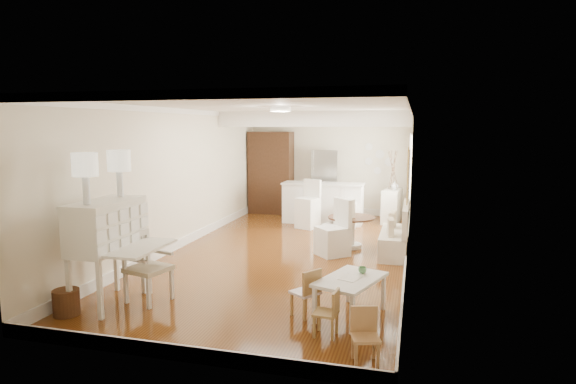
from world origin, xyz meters
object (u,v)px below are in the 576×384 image
at_px(breakfast_counter, 323,203).
at_px(fridge, 337,184).
at_px(secretary_bureau, 107,253).
at_px(kids_chair_c, 366,337).
at_px(wicker_basket, 66,302).
at_px(kids_chair_b, 305,292).
at_px(kids_table, 350,297).
at_px(slip_chair_far, 337,224).
at_px(bar_stool_left, 308,204).
at_px(kids_chair_a, 326,312).
at_px(gustavian_armchair, 148,267).
at_px(pantry_cabinet, 271,173).
at_px(dining_table, 351,232).
at_px(bar_stool_right, 348,208).
at_px(slip_chair_near, 333,228).
at_px(sideboard, 392,206).

xyz_separation_m(breakfast_counter, fridge, (0.20, 1.05, 0.39)).
height_order(secretary_bureau, kids_chair_c, secretary_bureau).
bearing_deg(wicker_basket, kids_chair_b, 14.34).
height_order(kids_table, slip_chair_far, slip_chair_far).
height_order(breakfast_counter, bar_stool_left, bar_stool_left).
bearing_deg(kids_chair_a, fridge, -167.15).
xyz_separation_m(gustavian_armchair, kids_table, (2.81, 0.17, -0.23)).
bearing_deg(pantry_cabinet, dining_table, -51.56).
relative_size(kids_table, slip_chair_far, 1.02).
relative_size(secretary_bureau, fridge, 0.81).
distance_m(kids_chair_b, bar_stool_right, 5.63).
xyz_separation_m(secretary_bureau, slip_chair_near, (2.56, 3.32, -0.19)).
relative_size(kids_chair_b, bar_stool_right, 0.66).
height_order(slip_chair_near, bar_stool_right, slip_chair_near).
distance_m(kids_chair_a, bar_stool_left, 6.11).
height_order(bar_stool_right, sideboard, bar_stool_right).
xyz_separation_m(kids_chair_c, pantry_cabinet, (-3.51, 8.22, 0.86)).
xyz_separation_m(gustavian_armchair, fridge, (1.52, 7.15, 0.41)).
bearing_deg(gustavian_armchair, secretary_bureau, 131.73).
bearing_deg(slip_chair_far, fridge, -143.74).
distance_m(gustavian_armchair, kids_chair_c, 3.30).
relative_size(slip_chair_far, fridge, 0.56).
relative_size(gustavian_armchair, kids_chair_c, 1.67).
bearing_deg(slip_chair_far, bar_stool_right, -150.71).
distance_m(kids_chair_b, slip_chair_far, 3.52).
relative_size(breakfast_counter, sideboard, 2.28).
xyz_separation_m(wicker_basket, fridge, (2.31, 7.87, 0.73)).
xyz_separation_m(kids_table, breakfast_counter, (-1.49, 5.93, 0.26)).
height_order(dining_table, bar_stool_right, bar_stool_right).
relative_size(kids_chair_b, slip_chair_far, 0.64).
relative_size(kids_table, pantry_cabinet, 0.45).
bearing_deg(slip_chair_far, slip_chair_near, 25.05).
distance_m(bar_stool_right, pantry_cabinet, 2.91).
xyz_separation_m(wicker_basket, slip_chair_near, (2.87, 3.81, 0.37)).
height_order(slip_chair_far, bar_stool_left, bar_stool_left).
bearing_deg(slip_chair_far, kids_table, 38.96).
bearing_deg(kids_table, bar_stool_right, 98.17).
height_order(gustavian_armchair, kids_chair_a, gustavian_armchair).
bearing_deg(bar_stool_right, kids_chair_c, -84.26).
distance_m(breakfast_counter, fridge, 1.14).
distance_m(slip_chair_near, sideboard, 3.66).
height_order(breakfast_counter, fridge, fridge).
bearing_deg(bar_stool_left, wicker_basket, -85.96).
bearing_deg(bar_stool_left, kids_chair_b, -56.92).
distance_m(slip_chair_near, breakfast_counter, 3.11).
xyz_separation_m(bar_stool_right, pantry_cabinet, (-2.40, 1.51, 0.66)).
xyz_separation_m(gustavian_armchair, bar_stool_right, (2.02, 5.67, -0.00)).
distance_m(slip_chair_far, sideboard, 3.20).
bearing_deg(sideboard, bar_stool_left, -140.62).
bearing_deg(kids_chair_b, dining_table, -146.96).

